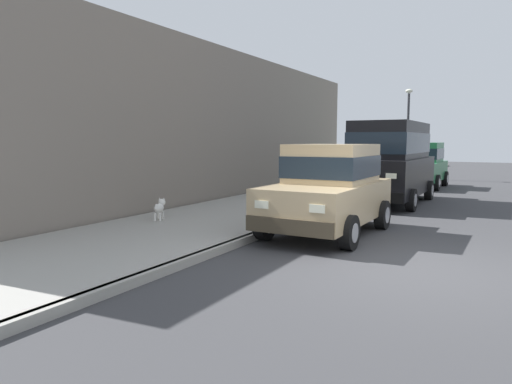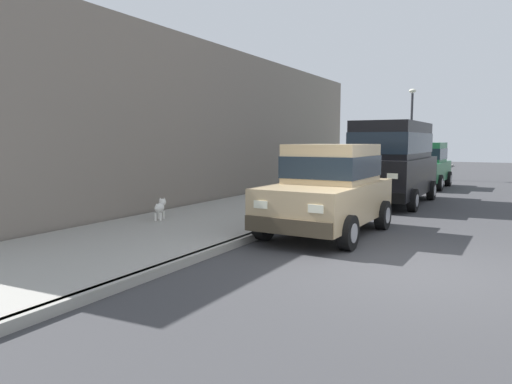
{
  "view_description": "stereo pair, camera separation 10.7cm",
  "coord_description": "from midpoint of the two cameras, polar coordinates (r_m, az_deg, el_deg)",
  "views": [
    {
      "loc": [
        1.18,
        -7.21,
        1.95
      ],
      "look_at": [
        -3.63,
        1.52,
        0.85
      ],
      "focal_mm": 32.57,
      "sensor_mm": 36.0,
      "label": 1
    },
    {
      "loc": [
        1.28,
        -7.15,
        1.95
      ],
      "look_at": [
        -3.63,
        1.52,
        0.85
      ],
      "focal_mm": 32.57,
      "sensor_mm": 36.0,
      "label": 2
    }
  ],
  "objects": [
    {
      "name": "ground_plane",
      "position": [
        7.54,
        18.71,
        -9.02
      ],
      "size": [
        80.0,
        80.0,
        0.0
      ],
      "primitive_type": "plane",
      "color": "#38383A"
    },
    {
      "name": "curb",
      "position": [
        8.64,
        -2.75,
        -6.27
      ],
      "size": [
        0.16,
        64.0,
        0.14
      ],
      "primitive_type": "cube",
      "color": "gray",
      "rests_on": "ground"
    },
    {
      "name": "sidewalk",
      "position": [
        9.69,
        -11.89,
        -5.02
      ],
      "size": [
        3.6,
        64.0,
        0.14
      ],
      "primitive_type": "cube",
      "color": "#99968E",
      "rests_on": "ground"
    },
    {
      "name": "car_tan_hatchback",
      "position": [
        9.83,
        8.67,
        0.54
      ],
      "size": [
        2.0,
        3.83,
        1.88
      ],
      "color": "tan",
      "rests_on": "ground"
    },
    {
      "name": "car_black_van",
      "position": [
        15.09,
        16.0,
        3.95
      ],
      "size": [
        2.16,
        4.91,
        2.52
      ],
      "color": "black",
      "rests_on": "ground"
    },
    {
      "name": "car_green_hatchback",
      "position": [
        20.79,
        19.39,
        3.26
      ],
      "size": [
        2.0,
        3.83,
        1.88
      ],
      "color": "#23663D",
      "rests_on": "ground"
    },
    {
      "name": "dog_white",
      "position": [
        10.94,
        -12.03,
        -1.83
      ],
      "size": [
        0.41,
        0.7,
        0.49
      ],
      "color": "white",
      "rests_on": "sidewalk"
    },
    {
      "name": "fire_hydrant",
      "position": [
        13.07,
        6.76,
        -0.22
      ],
      "size": [
        0.34,
        0.24,
        0.72
      ],
      "color": "gold",
      "rests_on": "sidewalk"
    },
    {
      "name": "street_lamp",
      "position": [
        25.08,
        18.05,
        8.18
      ],
      "size": [
        0.36,
        0.36,
        4.42
      ],
      "color": "#2D2D33",
      "rests_on": "sidewalk"
    },
    {
      "name": "building_facade",
      "position": [
        15.65,
        -3.34,
        8.08
      ],
      "size": [
        0.5,
        20.0,
        4.88
      ],
      "primitive_type": "cube",
      "color": "slate",
      "rests_on": "ground"
    }
  ]
}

